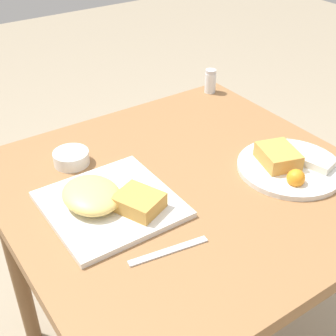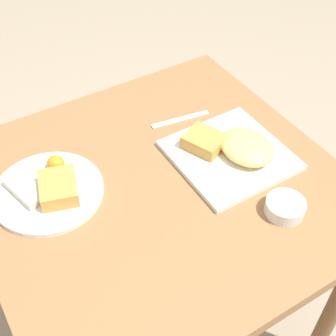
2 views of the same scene
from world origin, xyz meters
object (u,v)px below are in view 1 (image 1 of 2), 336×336
object	(u,v)px
plate_square_near	(107,200)
plate_oval_far	(289,165)
salt_shaker	(210,83)
sauce_ramekin	(71,157)
butter_knife	(169,251)

from	to	relation	value
plate_square_near	plate_oval_far	bearing A→B (deg)	74.80
plate_square_near	salt_shaker	size ratio (longest dim) A/B	3.53
sauce_ramekin	butter_knife	xyz separation A→B (m)	(0.41, 0.02, -0.02)
plate_square_near	butter_knife	world-z (taller)	plate_square_near
plate_square_near	sauce_ramekin	bearing A→B (deg)	177.26
sauce_ramekin	salt_shaker	xyz separation A→B (m)	(-0.14, 0.57, 0.02)
plate_square_near	sauce_ramekin	size ratio (longest dim) A/B	3.04
salt_shaker	butter_knife	xyz separation A→B (m)	(0.55, -0.54, -0.03)
butter_knife	sauce_ramekin	bearing A→B (deg)	102.58
plate_square_near	salt_shaker	xyz separation A→B (m)	(-0.35, 0.58, 0.01)
plate_oval_far	sauce_ramekin	xyz separation A→B (m)	(-0.34, -0.44, 0.00)
plate_square_near	butter_knife	bearing A→B (deg)	10.28
plate_oval_far	salt_shaker	bearing A→B (deg)	165.27
plate_oval_far	salt_shaker	world-z (taller)	salt_shaker
sauce_ramekin	salt_shaker	bearing A→B (deg)	103.91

